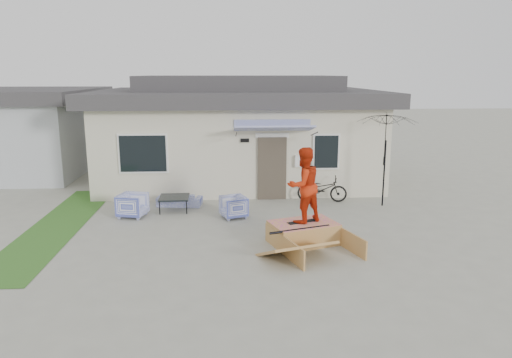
{
  "coord_description": "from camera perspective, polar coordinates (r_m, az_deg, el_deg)",
  "views": [
    {
      "loc": [
        -0.49,
        -10.87,
        4.13
      ],
      "look_at": [
        0.3,
        1.8,
        1.3
      ],
      "focal_mm": 33.23,
      "sensor_mm": 36.0,
      "label": 1
    }
  ],
  "objects": [
    {
      "name": "patio_umbrella",
      "position": [
        15.36,
        15.3,
        3.21
      ],
      "size": [
        2.05,
        1.93,
        2.2
      ],
      "color": "black",
      "rests_on": "ground"
    },
    {
      "name": "bicycle",
      "position": [
        15.69,
        7.97,
        -0.86
      ],
      "size": [
        1.7,
        0.84,
        1.04
      ],
      "primitive_type": "imported",
      "rotation": [
        0.0,
        0.0,
        1.39
      ],
      "color": "black",
      "rests_on": "ground"
    },
    {
      "name": "house",
      "position": [
        18.99,
        -2.08,
        5.95
      ],
      "size": [
        10.8,
        8.49,
        4.1
      ],
      "color": "beige",
      "rests_on": "ground"
    },
    {
      "name": "grass_strip",
      "position": [
        14.31,
        -22.71,
        -5.2
      ],
      "size": [
        1.4,
        8.0,
        0.01
      ],
      "primitive_type": "cube",
      "color": "#2F6222",
      "rests_on": "ground"
    },
    {
      "name": "skater",
      "position": [
        11.6,
        5.74,
        -0.59
      ],
      "size": [
        1.14,
        1.06,
        1.86
      ],
      "primitive_type": "imported",
      "rotation": [
        0.0,
        0.0,
        3.65
      ],
      "color": "red",
      "rests_on": "skateboard"
    },
    {
      "name": "skateboard",
      "position": [
        11.85,
        5.64,
        -5.09
      ],
      "size": [
        0.82,
        0.47,
        0.05
      ],
      "primitive_type": "cube",
      "rotation": [
        0.0,
        0.0,
        0.36
      ],
      "color": "black",
      "rests_on": "skate_ramp"
    },
    {
      "name": "loveseat",
      "position": [
        15.3,
        -9.19,
        -2.19
      ],
      "size": [
        1.45,
        0.61,
        0.55
      ],
      "primitive_type": "imported",
      "rotation": [
        0.0,
        0.0,
        3.0
      ],
      "color": "#3C49B2",
      "rests_on": "ground"
    },
    {
      "name": "armchair_left",
      "position": [
        14.38,
        -14.63,
        -2.94
      ],
      "size": [
        0.86,
        0.89,
        0.77
      ],
      "primitive_type": "imported",
      "rotation": [
        0.0,
        0.0,
        1.34
      ],
      "color": "#3C49B2",
      "rests_on": "ground"
    },
    {
      "name": "coffee_table",
      "position": [
        14.79,
        -9.78,
        -2.94
      ],
      "size": [
        0.92,
        0.92,
        0.44
      ],
      "primitive_type": "cube",
      "rotation": [
        0.0,
        0.0,
        0.02
      ],
      "color": "black",
      "rests_on": "ground"
    },
    {
      "name": "armchair_right",
      "position": [
        13.87,
        -2.74,
        -3.24
      ],
      "size": [
        0.84,
        0.87,
        0.71
      ],
      "primitive_type": "imported",
      "rotation": [
        0.0,
        0.0,
        -1.23
      ],
      "color": "#3C49B2",
      "rests_on": "ground"
    },
    {
      "name": "skate_ramp",
      "position": [
        11.9,
        5.72,
        -6.47
      ],
      "size": [
        2.14,
        2.48,
        0.52
      ],
      "primitive_type": null,
      "rotation": [
        0.0,
        0.0,
        0.32
      ],
      "color": "#AC7B42",
      "rests_on": "ground"
    },
    {
      "name": "ground",
      "position": [
        11.64,
        -0.93,
        -8.22
      ],
      "size": [
        90.0,
        90.0,
        0.0
      ],
      "primitive_type": "plane",
      "color": "gray",
      "rests_on": "ground"
    }
  ]
}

